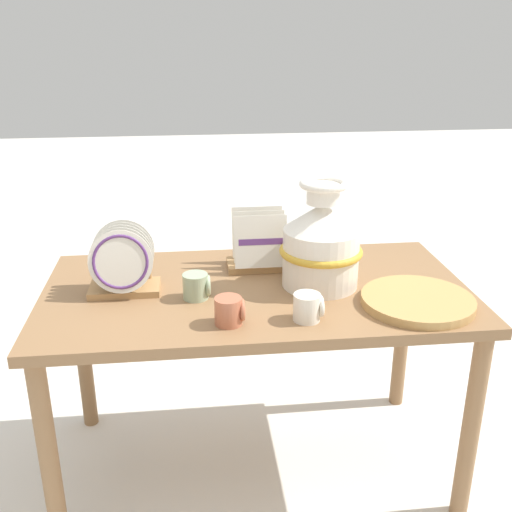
# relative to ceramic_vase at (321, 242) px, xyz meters

# --- Properties ---
(ground_plane) EXTENTS (14.00, 14.00, 0.00)m
(ground_plane) POSITION_rel_ceramic_vase_xyz_m (-0.21, -0.00, -0.85)
(ground_plane) COLOR silver
(display_table) EXTENTS (1.37, 0.72, 0.70)m
(display_table) POSITION_rel_ceramic_vase_xyz_m (-0.21, -0.00, -0.23)
(display_table) COLOR olive
(display_table) RESTS_ON ground_plane
(ceramic_vase) EXTENTS (0.27, 0.27, 0.35)m
(ceramic_vase) POSITION_rel_ceramic_vase_xyz_m (0.00, 0.00, 0.00)
(ceramic_vase) COLOR white
(ceramic_vase) RESTS_ON display_table
(dish_rack_round_plates) EXTENTS (0.22, 0.15, 0.22)m
(dish_rack_round_plates) POSITION_rel_ceramic_vase_xyz_m (-0.63, 0.01, -0.06)
(dish_rack_round_plates) COLOR tan
(dish_rack_round_plates) RESTS_ON display_table
(dish_rack_square_plates) EXTENTS (0.22, 0.15, 0.20)m
(dish_rack_square_plates) POSITION_rel_ceramic_vase_xyz_m (-0.18, 0.17, -0.08)
(dish_rack_square_plates) COLOR tan
(dish_rack_square_plates) RESTS_ON display_table
(wicker_charger_stack) EXTENTS (0.34, 0.34, 0.03)m
(wicker_charger_stack) POSITION_rel_ceramic_vase_xyz_m (0.26, -0.19, -0.13)
(wicker_charger_stack) COLOR tan
(wicker_charger_stack) RESTS_ON display_table
(mug_sage_glaze) EXTENTS (0.09, 0.08, 0.08)m
(mug_sage_glaze) POSITION_rel_ceramic_vase_xyz_m (-0.40, -0.06, -0.11)
(mug_sage_glaze) COLOR #9EB28E
(mug_sage_glaze) RESTS_ON display_table
(mug_terracotta_glaze) EXTENTS (0.09, 0.08, 0.08)m
(mug_terracotta_glaze) POSITION_rel_ceramic_vase_xyz_m (-0.31, -0.24, -0.11)
(mug_terracotta_glaze) COLOR #B76647
(mug_terracotta_glaze) RESTS_ON display_table
(mug_cream_glaze) EXTENTS (0.09, 0.08, 0.08)m
(mug_cream_glaze) POSITION_rel_ceramic_vase_xyz_m (-0.09, -0.24, -0.11)
(mug_cream_glaze) COLOR silver
(mug_cream_glaze) RESTS_ON display_table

